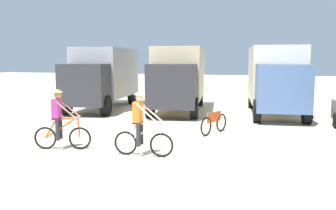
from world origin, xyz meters
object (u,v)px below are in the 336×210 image
object	(u,v)px
cyclist_orange_shirt	(60,122)
cyclist_cowboy_hat	(141,126)
box_truck_tan_camper	(179,76)
box_truck_cream_rv	(276,77)
bicycle_spare	(214,123)
box_truck_grey_hauler	(104,75)

from	to	relation	value
cyclist_orange_shirt	cyclist_cowboy_hat	world-z (taller)	same
box_truck_tan_camper	box_truck_cream_rv	bearing A→B (deg)	4.67
box_truck_tan_camper	bicycle_spare	world-z (taller)	box_truck_tan_camper
cyclist_cowboy_hat	bicycle_spare	bearing A→B (deg)	71.12
box_truck_tan_camper	box_truck_grey_hauler	bearing A→B (deg)	-174.31
box_truck_tan_camper	cyclist_orange_shirt	size ratio (longest dim) A/B	3.88
box_truck_cream_rv	bicycle_spare	bearing A→B (deg)	-107.48
box_truck_tan_camper	cyclist_cowboy_hat	xyz separation A→B (m)	(1.79, -9.17, -1.03)
box_truck_cream_rv	bicycle_spare	size ratio (longest dim) A/B	4.26
cyclist_orange_shirt	box_truck_grey_hauler	bearing A→B (deg)	111.27
box_truck_cream_rv	cyclist_orange_shirt	xyz separation A→B (m)	(-5.71, -9.67, -1.03)
box_truck_cream_rv	cyclist_cowboy_hat	xyz separation A→B (m)	(-3.12, -9.58, -1.03)
box_truck_tan_camper	box_truck_cream_rv	xyz separation A→B (m)	(4.91, 0.40, 0.00)
cyclist_orange_shirt	bicycle_spare	distance (m)	5.45
box_truck_grey_hauler	bicycle_spare	xyz separation A→B (m)	(7.31, -5.02, -1.48)
box_truck_grey_hauler	box_truck_cream_rv	xyz separation A→B (m)	(9.15, 0.82, 0.00)
box_truck_cream_rv	cyclist_orange_shirt	size ratio (longest dim) A/B	3.86
box_truck_tan_camper	box_truck_cream_rv	size ratio (longest dim) A/B	1.01
box_truck_tan_camper	cyclist_orange_shirt	world-z (taller)	box_truck_tan_camper
cyclist_cowboy_hat	bicycle_spare	size ratio (longest dim) A/B	1.10
cyclist_orange_shirt	bicycle_spare	xyz separation A→B (m)	(3.87, 3.82, -0.45)
box_truck_tan_camper	bicycle_spare	xyz separation A→B (m)	(3.06, -5.45, -1.48)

